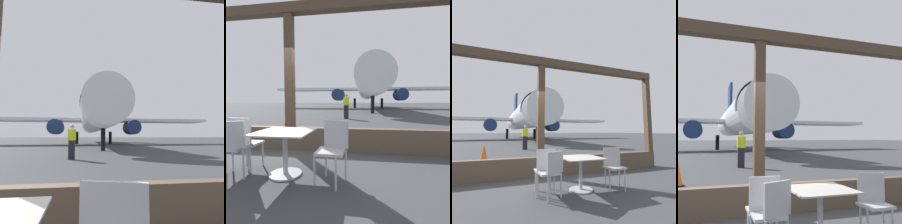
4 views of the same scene
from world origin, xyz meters
TOP-DOWN VIEW (x-y plane):
  - ground_plane at (0.00, 40.00)m, footprint 220.00×220.00m
  - window_frame at (0.00, 0.00)m, footprint 8.59×0.24m
  - dining_table at (0.57, -1.53)m, footprint 0.86×0.86m
  - cafe_chair_window_left at (-0.18, -1.77)m, footprint 0.50×0.50m
  - cafe_chair_window_right at (-0.22, -1.44)m, footprint 0.41×0.41m
  - cafe_chair_aisle_left at (1.37, -1.62)m, footprint 0.48×0.48m
  - airplane at (2.82, 25.49)m, footprint 31.37×31.52m
  - ground_crew_worker at (0.69, 7.77)m, footprint 0.40×0.57m
  - traffic_cone at (-1.73, 3.57)m, footprint 0.36×0.36m

SIDE VIEW (x-z plane):
  - ground_plane at x=0.00m, z-range 0.00..0.00m
  - traffic_cone at x=-1.73m, z-range -0.02..0.71m
  - dining_table at x=0.57m, z-range 0.09..0.81m
  - cafe_chair_window_right at x=-0.22m, z-range 0.08..1.01m
  - cafe_chair_aisle_left at x=1.37m, z-range 0.09..1.00m
  - cafe_chair_window_left at x=-0.18m, z-range 0.10..1.01m
  - ground_crew_worker at x=0.69m, z-range 0.03..1.77m
  - window_frame at x=0.00m, z-range -0.46..3.10m
  - airplane at x=2.82m, z-range -1.64..8.78m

